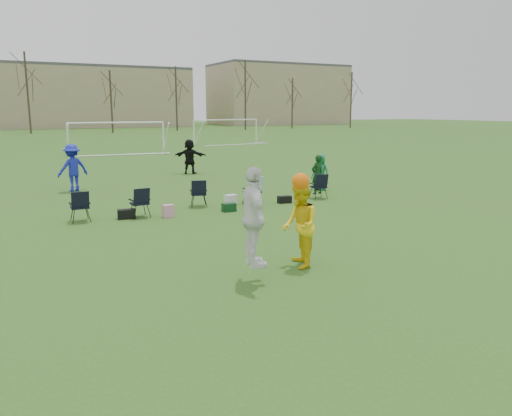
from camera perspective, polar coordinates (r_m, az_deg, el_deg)
ground at (r=9.72m, az=1.18°, el=-9.37°), size 260.00×260.00×0.00m
fielder_blue at (r=22.45m, az=-20.22°, el=4.33°), size 1.44×1.06×1.99m
fielder_green_far at (r=21.62m, az=7.38°, el=4.08°), size 0.83×0.90×1.54m
fielder_black at (r=27.18m, az=-7.59°, el=5.86°), size 1.73×1.44×1.86m
center_contest at (r=10.33m, az=2.66°, el=-1.47°), size 2.21×1.65×2.81m
sideline_setup at (r=17.72m, az=-3.81°, el=1.75°), size 9.55×1.86×1.69m
goal_mid at (r=40.89m, az=-15.62°, el=8.71°), size 7.40×0.63×2.46m
goal_right at (r=50.32m, az=-3.41°, el=9.49°), size 7.35×1.14×2.46m
tree_line at (r=78.00m, az=-24.37°, el=11.46°), size 110.28×3.28×11.40m
building_row at (r=104.62m, az=-21.62°, el=11.85°), size 126.00×16.00×13.00m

